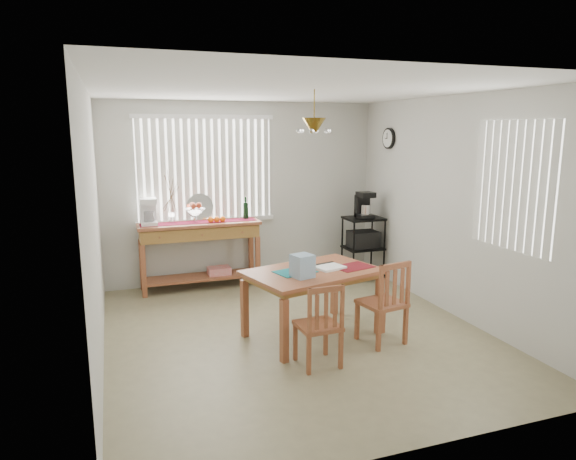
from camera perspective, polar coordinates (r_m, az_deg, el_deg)
name	(u,v)px	position (r m, az deg, el deg)	size (l,w,h in m)	color
ground	(296,333)	(5.77, 0.87, -11.41)	(4.00, 4.50, 0.01)	gray
room_shell	(296,180)	(5.37, 0.90, 5.62)	(4.20, 4.70, 2.70)	beige
sideboard	(200,239)	(7.25, -9.70, -0.98)	(1.68, 0.47, 0.94)	#9B5534
sideboard_items	(179,213)	(7.16, -12.07, 1.88)	(1.59, 0.40, 0.72)	maroon
wire_cart	(363,242)	(7.75, 8.34, -1.29)	(0.55, 0.44, 0.93)	black
cart_items	(364,206)	(7.66, 8.42, 2.71)	(0.22, 0.26, 0.38)	black
dining_table	(313,278)	(5.51, 2.75, -5.32)	(1.55, 1.21, 0.73)	#9B5534
table_items	(309,266)	(5.30, 2.39, -4.07)	(1.14, 0.52, 0.23)	#156F78
chair_left	(320,326)	(4.88, 3.52, -10.56)	(0.39, 0.39, 0.82)	#9B5534
chair_right	(384,303)	(5.45, 10.66, -7.96)	(0.48, 0.48, 0.90)	#9B5534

